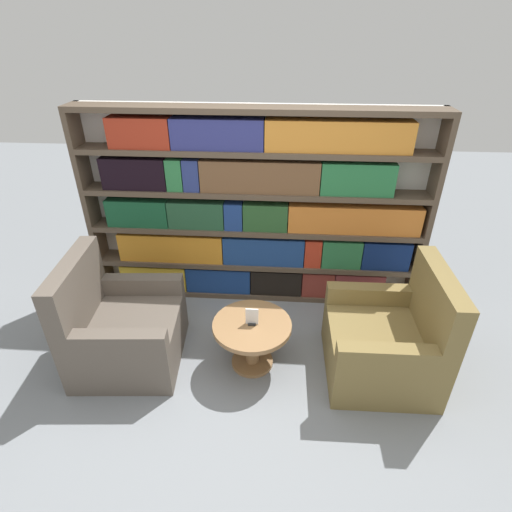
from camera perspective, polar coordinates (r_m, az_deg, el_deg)
The scene contains 6 objects.
ground_plane at distance 3.32m, azimuth -1.97°, elevation -19.05°, with size 14.00×14.00×0.00m, color gray.
bookshelf at distance 3.87m, azimuth -0.07°, elevation 6.27°, with size 3.27×0.30×1.91m.
armchair_left at distance 3.56m, azimuth -18.60°, elevation -9.87°, with size 0.90×0.92×0.97m.
armchair_right at distance 3.43m, azimuth 18.28°, elevation -11.56°, with size 0.84×0.86×0.97m.
coffee_table at distance 3.33m, azimuth -0.56°, elevation -11.25°, with size 0.64×0.64×0.43m.
table_sign at distance 3.20m, azimuth -0.58°, elevation -8.79°, with size 0.10×0.06×0.15m.
Camera 1 is at (0.26, -2.13, 2.53)m, focal length 28.00 mm.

